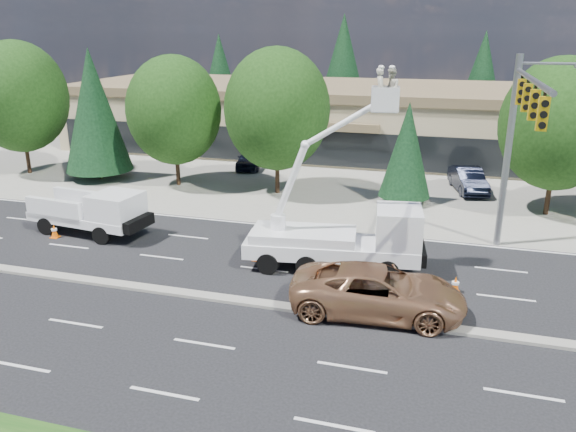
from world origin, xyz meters
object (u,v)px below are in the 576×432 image
(bucket_truck, at_px, (347,229))
(minivan, at_px, (378,291))
(utility_pickup, at_px, (94,216))
(signal_mast, at_px, (517,128))

(bucket_truck, relative_size, minivan, 1.36)
(bucket_truck, height_order, minivan, bucket_truck)
(utility_pickup, xyz_separation_m, bucket_truck, (13.19, -0.81, 0.90))
(signal_mast, relative_size, bucket_truck, 1.17)
(signal_mast, bearing_deg, utility_pickup, -174.36)
(utility_pickup, distance_m, bucket_truck, 13.24)
(utility_pickup, height_order, minivan, utility_pickup)
(signal_mast, bearing_deg, minivan, -126.43)
(signal_mast, bearing_deg, bucket_truck, -157.28)
(signal_mast, distance_m, bucket_truck, 8.29)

